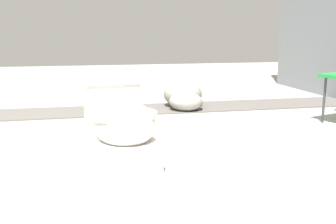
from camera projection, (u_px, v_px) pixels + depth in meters
The scene contains 5 objects.
ground_plane at pixel (82, 153), 2.61m from camera, with size 14.00×14.00×0.00m, color #A8A59E.
gravel_strip at pixel (132, 110), 4.04m from camera, with size 0.56×8.00×0.01m, color #605B56.
toilet at pixel (121, 127), 2.41m from camera, with size 0.68×0.47×0.52m.
boulder_near at pixel (183, 94), 4.17m from camera, with size 0.41×0.40×0.29m, color gray.
boulder_far at pixel (186, 102), 3.99m from camera, with size 0.35×0.34×0.19m, color gray.
Camera 1 is at (2.57, 0.04, 0.79)m, focal length 42.00 mm.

